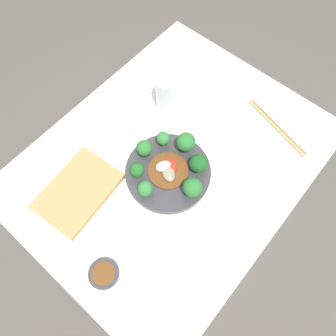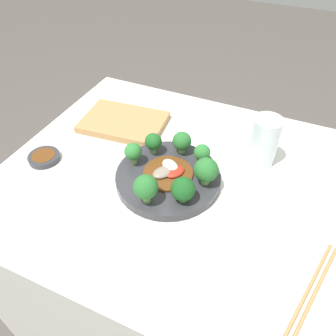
{
  "view_description": "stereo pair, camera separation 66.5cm",
  "coord_description": "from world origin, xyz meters",
  "px_view_note": "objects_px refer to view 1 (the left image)",
  "views": [
    {
      "loc": [
        -0.35,
        -0.28,
        1.62
      ],
      "look_at": [
        -0.05,
        -0.02,
        0.77
      ],
      "focal_mm": 35.0,
      "sensor_mm": 36.0,
      "label": 1
    },
    {
      "loc": [
        0.18,
        -0.53,
        1.3
      ],
      "look_at": [
        -0.05,
        -0.02,
        0.77
      ],
      "focal_mm": 35.0,
      "sensor_mm": 36.0,
      "label": 2
    }
  ],
  "objects_px": {
    "broccoli_southeast": "(198,164)",
    "broccoli_north": "(144,148)",
    "plate": "(168,173)",
    "cutting_board": "(78,191)",
    "stirfry_center": "(168,169)",
    "broccoli_northwest": "(137,170)",
    "broccoli_west": "(145,189)",
    "broccoli_northeast": "(163,139)",
    "broccoli_east": "(186,142)",
    "chopsticks": "(277,127)",
    "broccoli_south": "(192,188)",
    "sauce_dish": "(104,274)",
    "drinking_glass": "(167,94)"
  },
  "relations": [
    {
      "from": "broccoli_north",
      "to": "sauce_dish",
      "type": "bearing_deg",
      "value": -155.33
    },
    {
      "from": "broccoli_west",
      "to": "sauce_dish",
      "type": "distance_m",
      "value": 0.24
    },
    {
      "from": "plate",
      "to": "cutting_board",
      "type": "height_order",
      "value": "plate"
    },
    {
      "from": "broccoli_northeast",
      "to": "stirfry_center",
      "type": "xyz_separation_m",
      "value": [
        -0.06,
        -0.07,
        -0.03
      ]
    },
    {
      "from": "broccoli_southeast",
      "to": "cutting_board",
      "type": "xyz_separation_m",
      "value": [
        -0.27,
        0.22,
        -0.05
      ]
    },
    {
      "from": "broccoli_southeast",
      "to": "drinking_glass",
      "type": "relative_size",
      "value": 0.47
    },
    {
      "from": "broccoli_south",
      "to": "cutting_board",
      "type": "distance_m",
      "value": 0.33
    },
    {
      "from": "plate",
      "to": "broccoli_south",
      "type": "height_order",
      "value": "broccoli_south"
    },
    {
      "from": "plate",
      "to": "broccoli_south",
      "type": "relative_size",
      "value": 3.58
    },
    {
      "from": "broccoli_west",
      "to": "sauce_dish",
      "type": "relative_size",
      "value": 0.73
    },
    {
      "from": "broccoli_south",
      "to": "broccoli_southeast",
      "type": "bearing_deg",
      "value": 25.81
    },
    {
      "from": "broccoli_west",
      "to": "broccoli_north",
      "type": "height_order",
      "value": "broccoli_north"
    },
    {
      "from": "broccoli_northwest",
      "to": "stirfry_center",
      "type": "xyz_separation_m",
      "value": [
        0.07,
        -0.06,
        -0.03
      ]
    },
    {
      "from": "broccoli_west",
      "to": "broccoli_north",
      "type": "distance_m",
      "value": 0.12
    },
    {
      "from": "plate",
      "to": "broccoli_northwest",
      "type": "height_order",
      "value": "broccoli_northwest"
    },
    {
      "from": "plate",
      "to": "cutting_board",
      "type": "relative_size",
      "value": 1.01
    },
    {
      "from": "broccoli_northwest",
      "to": "broccoli_north",
      "type": "xyz_separation_m",
      "value": [
        0.06,
        0.03,
        0.0
      ]
    },
    {
      "from": "plate",
      "to": "broccoli_west",
      "type": "relative_size",
      "value": 4.34
    },
    {
      "from": "broccoli_northwest",
      "to": "stirfry_center",
      "type": "distance_m",
      "value": 0.09
    },
    {
      "from": "broccoli_north",
      "to": "drinking_glass",
      "type": "xyz_separation_m",
      "value": [
        0.19,
        0.07,
        0.01
      ]
    },
    {
      "from": "broccoli_south",
      "to": "drinking_glass",
      "type": "distance_m",
      "value": 0.32
    },
    {
      "from": "broccoli_north",
      "to": "broccoli_northeast",
      "type": "bearing_deg",
      "value": -18.04
    },
    {
      "from": "plate",
      "to": "broccoli_northwest",
      "type": "bearing_deg",
      "value": 138.87
    },
    {
      "from": "broccoli_northeast",
      "to": "chopsticks",
      "type": "relative_size",
      "value": 0.22
    },
    {
      "from": "plate",
      "to": "broccoli_northeast",
      "type": "relative_size",
      "value": 4.57
    },
    {
      "from": "stirfry_center",
      "to": "cutting_board",
      "type": "bearing_deg",
      "value": 143.72
    },
    {
      "from": "broccoli_southeast",
      "to": "sauce_dish",
      "type": "xyz_separation_m",
      "value": [
        -0.38,
        0.0,
        -0.05
      ]
    },
    {
      "from": "broccoli_south",
      "to": "broccoli_east",
      "type": "bearing_deg",
      "value": 46.4
    },
    {
      "from": "drinking_glass",
      "to": "broccoli_southeast",
      "type": "bearing_deg",
      "value": -118.93
    },
    {
      "from": "sauce_dish",
      "to": "broccoli_north",
      "type": "bearing_deg",
      "value": 24.67
    },
    {
      "from": "broccoli_east",
      "to": "broccoli_north",
      "type": "height_order",
      "value": "broccoli_east"
    },
    {
      "from": "broccoli_northeast",
      "to": "broccoli_northwest",
      "type": "xyz_separation_m",
      "value": [
        -0.12,
        -0.01,
        0.0
      ]
    },
    {
      "from": "drinking_glass",
      "to": "broccoli_south",
      "type": "bearing_deg",
      "value": -127.07
    },
    {
      "from": "chopsticks",
      "to": "broccoli_south",
      "type": "bearing_deg",
      "value": 170.01
    },
    {
      "from": "drinking_glass",
      "to": "cutting_board",
      "type": "bearing_deg",
      "value": -179.42
    },
    {
      "from": "broccoli_northeast",
      "to": "broccoli_north",
      "type": "distance_m",
      "value": 0.06
    },
    {
      "from": "broccoli_west",
      "to": "broccoli_northeast",
      "type": "xyz_separation_m",
      "value": [
        0.15,
        0.07,
        -0.0
      ]
    },
    {
      "from": "broccoli_southeast",
      "to": "broccoli_north",
      "type": "distance_m",
      "value": 0.16
    },
    {
      "from": "cutting_board",
      "to": "chopsticks",
      "type": "bearing_deg",
      "value": -29.38
    },
    {
      "from": "sauce_dish",
      "to": "stirfry_center",
      "type": "bearing_deg",
      "value": 10.78
    },
    {
      "from": "plate",
      "to": "broccoli_west",
      "type": "xyz_separation_m",
      "value": [
        -0.09,
        0.0,
        0.05
      ]
    },
    {
      "from": "broccoli_east",
      "to": "broccoli_north",
      "type": "bearing_deg",
      "value": 138.64
    },
    {
      "from": "broccoli_northeast",
      "to": "broccoli_southeast",
      "type": "bearing_deg",
      "value": -88.55
    },
    {
      "from": "stirfry_center",
      "to": "sauce_dish",
      "type": "bearing_deg",
      "value": -169.22
    },
    {
      "from": "broccoli_northwest",
      "to": "sauce_dish",
      "type": "bearing_deg",
      "value": -155.62
    },
    {
      "from": "broccoli_northeast",
      "to": "broccoli_northwest",
      "type": "height_order",
      "value": "broccoli_northwest"
    },
    {
      "from": "broccoli_west",
      "to": "broccoli_south",
      "type": "bearing_deg",
      "value": -49.3
    },
    {
      "from": "broccoli_east",
      "to": "broccoli_northwest",
      "type": "distance_m",
      "value": 0.16
    },
    {
      "from": "broccoli_east",
      "to": "broccoli_northeast",
      "type": "distance_m",
      "value": 0.07
    },
    {
      "from": "broccoli_east",
      "to": "sauce_dish",
      "type": "distance_m",
      "value": 0.42
    }
  ]
}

